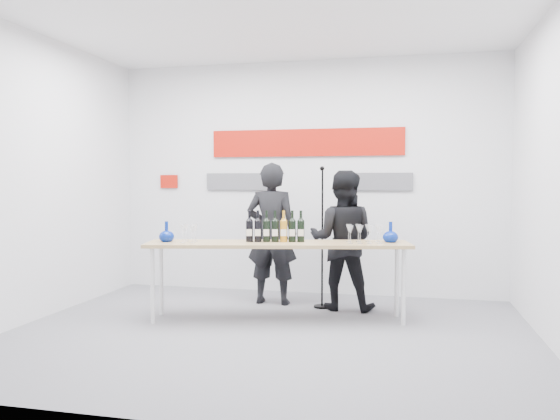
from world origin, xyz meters
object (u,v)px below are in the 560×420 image
at_px(presenter_right, 342,240).
at_px(mic_stand, 322,265).
at_px(presenter_left, 272,233).
at_px(tasting_table, 278,248).

xyz_separation_m(presenter_right, mic_stand, (-0.23, 0.00, -0.29)).
xyz_separation_m(presenter_left, mic_stand, (0.61, -0.08, -0.34)).
relative_size(tasting_table, presenter_left, 1.66).
distance_m(presenter_left, mic_stand, 0.71).
bearing_deg(mic_stand, presenter_right, 0.86).
relative_size(tasting_table, mic_stand, 1.71).
bearing_deg(presenter_left, presenter_right, 175.03).
distance_m(presenter_right, mic_stand, 0.37).
height_order(presenter_right, mic_stand, mic_stand).
height_order(tasting_table, presenter_left, presenter_left).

